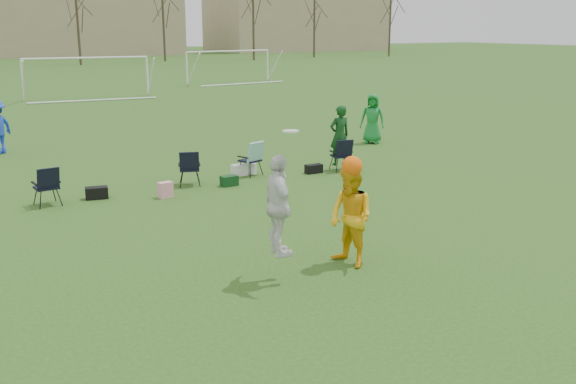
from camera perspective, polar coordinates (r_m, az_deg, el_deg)
ground at (r=10.25m, az=-0.84°, el=-9.74°), size 260.00×260.00×0.00m
fielder_green_far at (r=24.04m, az=7.52°, el=6.48°), size 1.05×1.04×1.83m
center_contest at (r=11.12m, az=3.24°, el=-1.77°), size 2.20×1.09×2.58m
sideline_setup at (r=18.11m, az=-3.66°, el=2.92°), size 9.08×1.75×1.95m
goal_mid at (r=41.18m, az=-17.47°, el=10.64°), size 7.40×0.63×2.46m
goal_right at (r=50.60m, az=-5.28°, el=11.82°), size 7.35×1.14×2.46m
building_row at (r=104.86m, az=-23.65°, el=14.28°), size 126.00×16.00×13.00m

